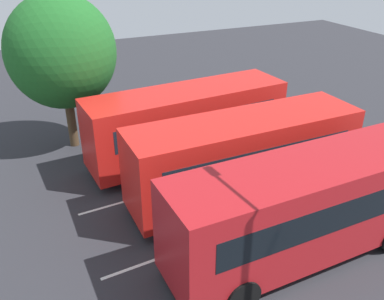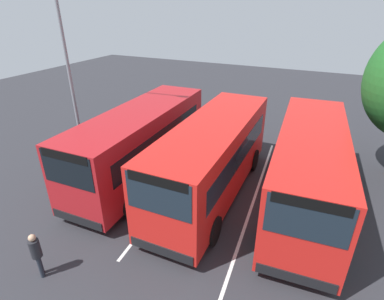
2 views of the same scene
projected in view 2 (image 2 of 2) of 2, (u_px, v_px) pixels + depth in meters
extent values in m
plane|color=#2B2B30|center=(217.00, 187.00, 14.37)|extent=(61.03, 61.03, 0.00)
cube|color=#AD191E|center=(141.00, 141.00, 14.50)|extent=(9.34, 2.77, 3.08)
cube|color=black|center=(68.00, 169.00, 10.36)|extent=(0.18, 2.23, 1.29)
cube|color=black|center=(163.00, 138.00, 13.90)|extent=(7.79, 0.28, 0.99)
cube|color=black|center=(119.00, 130.00, 14.78)|extent=(7.79, 0.28, 0.99)
cube|color=black|center=(64.00, 156.00, 10.10)|extent=(0.15, 2.03, 0.32)
cube|color=black|center=(78.00, 219.00, 11.28)|extent=(0.16, 2.33, 0.36)
cylinder|color=black|center=(130.00, 204.00, 12.24)|extent=(1.11, 0.31, 1.10)
cylinder|color=black|center=(83.00, 191.00, 13.10)|extent=(1.11, 0.31, 1.10)
cylinder|color=black|center=(189.00, 146.00, 17.12)|extent=(1.11, 0.31, 1.10)
cylinder|color=black|center=(152.00, 139.00, 17.98)|extent=(1.11, 0.31, 1.10)
cube|color=red|center=(213.00, 156.00, 13.07)|extent=(9.30, 2.63, 3.08)
cube|color=#19232D|center=(159.00, 196.00, 8.95)|extent=(0.14, 2.23, 1.29)
cube|color=#19232D|center=(241.00, 154.00, 12.45)|extent=(7.79, 0.16, 0.99)
cube|color=#19232D|center=(187.00, 143.00, 13.37)|extent=(7.79, 0.16, 0.99)
cube|color=black|center=(157.00, 181.00, 8.70)|extent=(0.12, 2.02, 0.32)
cube|color=black|center=(161.00, 250.00, 9.88)|extent=(0.12, 2.33, 0.36)
cylinder|color=black|center=(213.00, 230.00, 10.81)|extent=(1.10, 0.29, 1.10)
cylinder|color=black|center=(156.00, 213.00, 11.70)|extent=(1.10, 0.29, 1.10)
cylinder|color=black|center=(254.00, 160.00, 15.66)|extent=(1.10, 0.29, 1.10)
cylinder|color=black|center=(211.00, 151.00, 16.55)|extent=(1.10, 0.29, 1.10)
cube|color=red|center=(308.00, 167.00, 12.19)|extent=(9.42, 3.15, 3.08)
cube|color=#19232D|center=(307.00, 219.00, 7.97)|extent=(0.27, 2.23, 1.29)
cube|color=#19232D|center=(343.00, 164.00, 11.62)|extent=(7.78, 0.61, 0.99)
cube|color=#19232D|center=(278.00, 154.00, 12.42)|extent=(7.78, 0.61, 0.99)
cube|color=black|center=(311.00, 204.00, 7.72)|extent=(0.24, 2.03, 0.32)
cube|color=black|center=(295.00, 277.00, 8.90)|extent=(0.26, 2.33, 0.36)
cylinder|color=black|center=(336.00, 251.00, 9.92)|extent=(1.12, 0.35, 1.10)
cylinder|color=black|center=(263.00, 233.00, 10.70)|extent=(1.12, 0.35, 1.10)
cylinder|color=black|center=(331.00, 168.00, 14.89)|extent=(1.12, 0.35, 1.10)
cylinder|color=black|center=(281.00, 160.00, 15.67)|extent=(1.12, 0.35, 1.10)
cylinder|color=#232833|center=(40.00, 264.00, 9.61)|extent=(0.13, 0.13, 0.81)
cylinder|color=#232833|center=(41.00, 267.00, 9.49)|extent=(0.13, 0.13, 0.81)
cylinder|color=#232328|center=(35.00, 249.00, 9.23)|extent=(0.45, 0.45, 0.64)
sphere|color=tan|center=(32.00, 238.00, 9.04)|extent=(0.22, 0.22, 0.22)
cylinder|color=gray|center=(71.00, 85.00, 14.72)|extent=(0.16, 0.16, 8.62)
cube|color=silver|center=(183.00, 178.00, 15.07)|extent=(11.55, 0.92, 0.01)
cube|color=silver|center=(255.00, 196.00, 13.67)|extent=(11.55, 0.92, 0.01)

